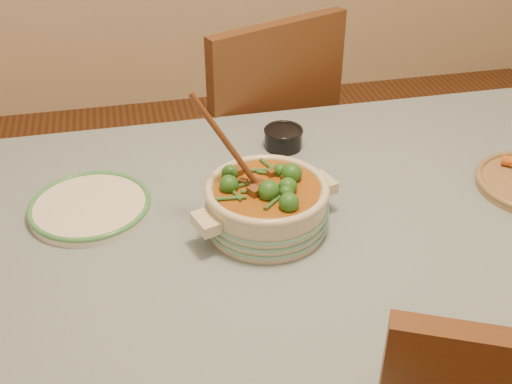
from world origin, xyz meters
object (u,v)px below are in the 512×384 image
(dining_table, at_px, (302,260))
(stew_casserole, at_px, (267,202))
(white_plate, at_px, (90,206))
(chair_far, at_px, (256,139))
(condiment_bowl, at_px, (283,137))

(dining_table, xyz_separation_m, stew_casserole, (-0.08, 0.02, 0.16))
(white_plate, distance_m, chair_far, 0.80)
(condiment_bowl, bearing_deg, stew_casserole, -110.34)
(dining_table, bearing_deg, stew_casserole, 167.25)
(condiment_bowl, bearing_deg, dining_table, -96.86)
(stew_casserole, relative_size, condiment_bowl, 2.69)
(chair_far, bearing_deg, condiment_bowl, 66.26)
(stew_casserole, relative_size, chair_far, 0.33)
(dining_table, bearing_deg, white_plate, 160.57)
(stew_casserole, distance_m, white_plate, 0.40)
(condiment_bowl, xyz_separation_m, chair_far, (0.02, 0.41, -0.23))
(white_plate, xyz_separation_m, condiment_bowl, (0.49, 0.18, 0.02))
(dining_table, distance_m, white_plate, 0.48)
(dining_table, height_order, condiment_bowl, condiment_bowl)
(white_plate, bearing_deg, stew_casserole, -20.80)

